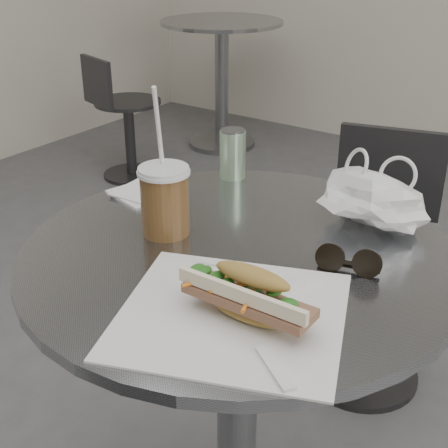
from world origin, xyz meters
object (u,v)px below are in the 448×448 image
Objects in this scene: cafe_table at (237,374)px; drink_can at (233,154)px; bg_chair at (123,125)px; iced_coffee at (165,199)px; bg_table at (222,69)px; chair_far at (373,276)px; banh_mi at (250,296)px; sunglasses at (348,262)px.

cafe_table is 7.00× the size of drink_can.
cafe_table is 2.26m from bg_chair.
bg_table is at bearing 123.21° from iced_coffee.
bg_table is 1.02× the size of chair_far.
iced_coffee is at bearing 65.99° from chair_far.
banh_mi is 0.88× the size of iced_coffee.
cafe_table is 2.72m from bg_table.
bg_chair is 2.42m from sunglasses.
bg_table reaches higher than chair_far.
bg_table is at bearing 125.97° from drink_can.
chair_far is at bearing 67.74° from drink_can.
banh_mi is 0.55m from drink_can.
bg_table is 2.82m from sunglasses.
banh_mi is (0.15, -0.89, 0.45)m from chair_far.
cafe_table is 0.37m from iced_coffee.
cafe_table is 0.73m from chair_far.
sunglasses is (0.06, 0.20, -0.02)m from banh_mi.
iced_coffee is (-0.14, -0.02, 0.34)m from cafe_table.
chair_far is (-0.02, 0.72, -0.14)m from cafe_table.
drink_can reaches higher than sunglasses.
sunglasses is at bearing -50.44° from bg_table.
bg_table is 6.87× the size of sunglasses.
banh_mi is (1.84, -1.63, 0.49)m from bg_chair.
chair_far is at bearing -7.03° from bg_chair.
bg_table is at bearing 114.16° from sunglasses.
bg_table is at bearing 98.18° from bg_chair.
bg_chair is 6.05× the size of sunglasses.
chair_far is 0.90m from iced_coffee.
cafe_table is at bearing 175.48° from sunglasses.
bg_chair is at bearing 137.94° from banh_mi.
chair_far is 6.76× the size of sunglasses.
bg_chair is at bearing -98.52° from bg_table.
sunglasses is (0.20, -0.69, 0.43)m from chair_far.
chair_far is 1.01m from banh_mi.
banh_mi reaches higher than bg_chair.
banh_mi is at bearing 85.11° from chair_far.
sunglasses reaches higher than chair_far.
banh_mi is at bearing -27.66° from iced_coffee.
bg_chair is 2.22m from iced_coffee.
bg_chair is at bearing 136.42° from iced_coffee.
iced_coffee reaches higher than bg_chair.
iced_coffee is 2.53× the size of sunglasses.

